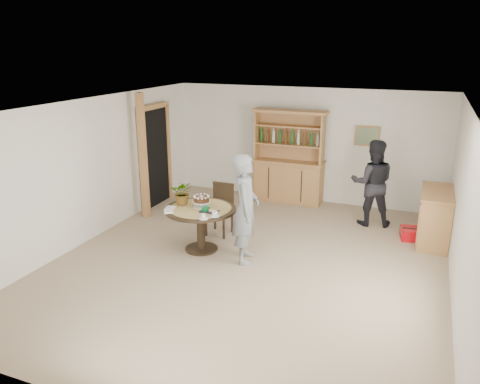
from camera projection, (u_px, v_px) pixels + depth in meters
The scene contains 17 objects.
ground at pixel (249, 262), 7.57m from camera, with size 7.00×7.00×0.00m, color tan.
room_shell at pixel (250, 157), 7.05m from camera, with size 6.04×7.04×2.52m.
doorway at pixel (155, 155), 10.04m from camera, with size 0.13×1.10×2.18m.
pine_post at pixel (143, 157), 9.21m from camera, with size 0.12×0.12×2.50m, color #AC7E48.
hutch at pixel (289, 171), 10.33m from camera, with size 1.62×0.54×2.04m.
sideboard at pixel (435, 217), 8.22m from camera, with size 0.54×1.26×0.94m.
dining_table at pixel (201, 216), 7.86m from camera, with size 1.20×1.20×0.76m.
dining_chair at pixel (221, 205), 8.61m from camera, with size 0.43×0.43×0.95m.
birthday_cake at pixel (201, 200), 7.82m from camera, with size 0.30×0.30×0.20m.
flower_vase at pixel (183, 193), 7.91m from camera, with size 0.38×0.33×0.42m, color #3F7233.
gift_tray at pixel (209, 210), 7.61m from camera, with size 0.30×0.20×0.08m.
coffee_cup_a at pixel (215, 214), 7.41m from camera, with size 0.15×0.15×0.09m.
coffee_cup_b at pixel (203, 217), 7.30m from camera, with size 0.15×0.15×0.08m.
napkins at pixel (169, 210), 7.67m from camera, with size 0.24×0.33×0.03m.
teen_boy at pixel (246, 209), 7.38m from camera, with size 0.65×0.42×1.77m, color slate.
adult_person at pixel (372, 183), 8.94m from camera, with size 0.81×0.63×1.67m, color black.
red_suitcase at pixel (418, 234), 8.43m from camera, with size 0.66×0.49×0.21m.
Camera 1 is at (2.42, -6.43, 3.37)m, focal length 35.00 mm.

